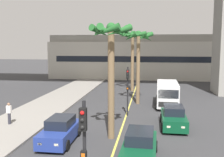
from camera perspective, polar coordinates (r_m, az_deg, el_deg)
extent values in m
cube|color=#DBCC4C|center=(24.58, 3.31, -7.06)|extent=(0.14, 56.00, 0.01)
cube|color=beige|center=(49.92, 5.85, 3.95)|extent=(32.36, 8.00, 6.63)
cube|color=#9C998D|center=(49.86, 5.91, 8.44)|extent=(31.71, 7.20, 1.20)
cube|color=black|center=(45.89, 5.66, 4.09)|extent=(29.12, 0.04, 1.00)
cube|color=#0C4728|center=(20.44, 12.95, -8.49)|extent=(1.73, 4.11, 0.80)
cube|color=black|center=(20.42, 12.97, -6.54)|extent=(1.41, 2.06, 0.60)
cube|color=#F2EDCC|center=(18.55, 14.90, -10.00)|extent=(0.24, 0.08, 0.14)
cube|color=#F2EDCC|center=(18.47, 11.97, -10.00)|extent=(0.24, 0.08, 0.14)
cylinder|color=black|center=(19.39, 15.64, -10.24)|extent=(0.22, 0.64, 0.64)
cylinder|color=black|center=(19.25, 10.79, -10.23)|extent=(0.22, 0.64, 0.64)
cylinder|color=black|center=(21.81, 14.82, -8.27)|extent=(0.22, 0.64, 0.64)
cylinder|color=black|center=(21.69, 10.53, -8.24)|extent=(0.22, 0.64, 0.64)
cube|color=#0C4728|center=(14.58, 5.90, -14.80)|extent=(1.84, 4.16, 0.80)
cube|color=black|center=(14.48, 5.98, -12.08)|extent=(1.46, 2.10, 0.60)
cylinder|color=black|center=(15.83, 9.24, -14.06)|extent=(0.24, 0.65, 0.64)
cylinder|color=black|center=(15.92, 3.25, -13.85)|extent=(0.24, 0.65, 0.64)
cube|color=navy|center=(17.26, -10.97, -11.37)|extent=(1.71, 4.11, 0.80)
cube|color=black|center=(17.20, -10.86, -9.07)|extent=(1.40, 2.05, 0.60)
cube|color=#F2EDCC|center=(15.31, -11.76, -13.63)|extent=(0.24, 0.08, 0.14)
cube|color=#F2EDCC|center=(15.64, -15.08, -13.28)|extent=(0.24, 0.08, 0.14)
cylinder|color=black|center=(15.97, -9.63, -13.88)|extent=(0.22, 0.64, 0.64)
cylinder|color=black|center=(16.51, -15.14, -13.32)|extent=(0.22, 0.64, 0.64)
cylinder|color=black|center=(18.27, -7.19, -11.11)|extent=(0.22, 0.64, 0.64)
cylinder|color=black|center=(18.74, -12.05, -10.74)|extent=(0.22, 0.64, 0.64)
cube|color=white|center=(27.08, 11.69, -3.05)|extent=(2.15, 5.25, 2.10)
cube|color=black|center=(24.50, 11.91, -3.29)|extent=(1.80, 0.13, 0.80)
cube|color=black|center=(24.62, 11.86, -5.44)|extent=(1.70, 0.11, 0.44)
cylinder|color=black|center=(25.79, 13.87, -5.73)|extent=(0.28, 0.77, 0.76)
cylinder|color=black|center=(25.72, 9.63, -5.66)|extent=(0.28, 0.77, 0.76)
cylinder|color=black|center=(28.83, 13.43, -4.37)|extent=(0.28, 0.77, 0.76)
cylinder|color=black|center=(28.77, 9.65, -4.30)|extent=(0.28, 0.77, 0.76)
cube|color=black|center=(8.90, -6.19, -8.64)|extent=(0.24, 0.20, 0.76)
sphere|color=red|center=(8.74, -6.37, -7.30)|extent=(0.14, 0.14, 0.14)
sphere|color=black|center=(8.80, -6.35, -8.81)|extent=(0.14, 0.14, 0.14)
sphere|color=black|center=(8.87, -6.33, -10.30)|extent=(0.14, 0.14, 0.14)
cube|color=black|center=(9.31, -6.05, -15.74)|extent=(0.20, 0.16, 0.24)
cube|color=orange|center=(9.24, -6.18, -15.92)|extent=(0.12, 0.03, 0.12)
cylinder|color=black|center=(22.77, 3.35, -2.81)|extent=(0.12, 0.12, 4.20)
cube|color=black|center=(22.42, 3.35, 0.91)|extent=(0.24, 0.20, 0.76)
sphere|color=red|center=(22.30, 3.34, 1.50)|extent=(0.14, 0.14, 0.14)
sphere|color=black|center=(22.33, 3.33, 0.88)|extent=(0.14, 0.14, 0.14)
sphere|color=black|center=(22.35, 3.33, 0.27)|extent=(0.14, 0.14, 0.14)
cube|color=black|center=(22.60, 3.33, -2.11)|extent=(0.20, 0.16, 0.24)
cube|color=orange|center=(22.53, 3.32, -2.14)|extent=(0.12, 0.03, 0.12)
cylinder|color=brown|center=(35.12, 4.38, 3.30)|extent=(0.41, 0.41, 7.41)
sphere|color=#236028|center=(35.08, 4.44, 9.60)|extent=(0.60, 0.60, 0.60)
cone|color=#236028|center=(34.88, 6.37, 9.11)|extent=(0.70, 2.44, 1.00)
cone|color=#236028|center=(35.90, 5.81, 9.24)|extent=(2.08, 1.94, 0.80)
cone|color=#236028|center=(36.25, 4.61, 9.16)|extent=(2.42, 0.51, 0.88)
cone|color=#236028|center=(36.16, 3.72, 8.98)|extent=(2.35, 1.44, 1.09)
cone|color=#236028|center=(35.62, 2.71, 9.13)|extent=(1.35, 2.39, 0.97)
cone|color=#236028|center=(34.64, 2.59, 9.35)|extent=(1.45, 2.36, 0.79)
cone|color=#236028|center=(34.10, 3.27, 9.28)|extent=(2.29, 1.63, 0.90)
cone|color=#236028|center=(33.91, 4.89, 9.06)|extent=(2.42, 1.12, 1.13)
cone|color=#236028|center=(34.14, 5.68, 9.15)|extent=(2.09, 1.93, 1.02)
cylinder|color=brown|center=(27.38, 5.58, 1.81)|extent=(0.37, 0.37, 7.02)
sphere|color=#236028|center=(27.29, 5.67, 9.48)|extent=(0.60, 0.60, 0.60)
cone|color=#236028|center=(27.21, 7.70, 8.84)|extent=(0.53, 1.98, 0.98)
cone|color=#236028|center=(27.94, 7.13, 8.65)|extent=(1.69, 1.69, 1.10)
cone|color=#236028|center=(28.23, 5.90, 8.84)|extent=(2.00, 0.59, 0.95)
cone|color=#236028|center=(27.93, 4.17, 9.07)|extent=(1.58, 1.81, 0.79)
cone|color=#236028|center=(27.36, 3.64, 9.07)|extent=(0.48, 1.98, 0.83)
cone|color=#236028|center=(26.66, 4.09, 8.84)|extent=(1.67, 1.72, 1.05)
cone|color=#236028|center=(26.34, 5.29, 9.14)|extent=(2.01, 0.71, 0.82)
cone|color=#236028|center=(26.58, 7.08, 8.83)|extent=(1.70, 1.70, 1.03)
cylinder|color=brown|center=(17.01, -0.18, -1.46)|extent=(0.42, 0.42, 6.96)
sphere|color=#236028|center=(16.86, -0.19, 10.83)|extent=(0.60, 0.60, 0.60)
cone|color=#236028|center=(16.68, 2.82, 9.94)|extent=(0.55, 1.84, 0.94)
cone|color=#236028|center=(17.48, 1.89, 10.04)|extent=(1.72, 1.44, 0.82)
cone|color=#236028|center=(17.72, -0.30, 9.96)|extent=(1.87, 0.76, 0.84)
cone|color=#236028|center=(17.35, -2.63, 9.93)|extent=(1.19, 1.83, 0.88)
cone|color=#236028|center=(16.64, -3.17, 10.00)|extent=(1.11, 1.84, 0.91)
cone|color=#236028|center=(16.02, -1.31, 10.07)|extent=(1.87, 0.82, 0.93)
cone|color=#236028|center=(16.09, 1.41, 10.04)|extent=(1.70, 1.47, 0.94)
cylinder|color=#2D2D38|center=(21.60, -21.01, -7.96)|extent=(0.22, 0.22, 0.85)
cube|color=white|center=(21.43, -21.10, -6.14)|extent=(0.34, 0.22, 0.56)
sphere|color=#9E7051|center=(21.35, -21.14, -5.12)|extent=(0.20, 0.20, 0.20)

